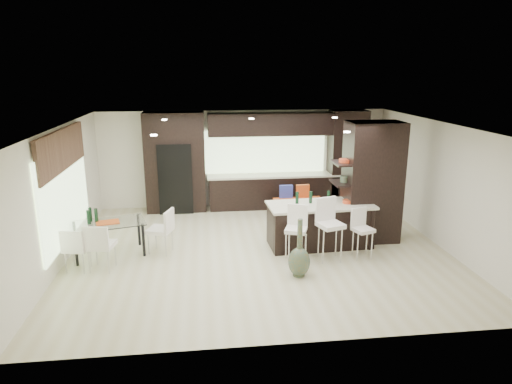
{
  "coord_description": "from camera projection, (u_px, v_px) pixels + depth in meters",
  "views": [
    {
      "loc": [
        -1.16,
        -9.13,
        3.81
      ],
      "look_at": [
        0.0,
        0.6,
        1.15
      ],
      "focal_mm": 32.0,
      "sensor_mm": 36.0,
      "label": 1
    }
  ],
  "objects": [
    {
      "name": "window_left",
      "position": [
        65.0,
        194.0,
        9.27
      ],
      "size": [
        0.04,
        3.2,
        1.9
      ],
      "primitive_type": "cube",
      "color": "#B2D199",
      "rests_on": "left_wall"
    },
    {
      "name": "stool_mid",
      "position": [
        330.0,
        236.0,
        9.26
      ],
      "size": [
        0.58,
        0.58,
        1.04
      ],
      "primitive_type": "cube",
      "rotation": [
        0.0,
        0.0,
        0.31
      ],
      "color": "white",
      "rests_on": "ground"
    },
    {
      "name": "refrigerator",
      "position": [
        176.0,
        177.0,
        12.41
      ],
      "size": [
        0.9,
        0.68,
        1.9
      ],
      "primitive_type": "cube",
      "color": "black",
      "rests_on": "ground"
    },
    {
      "name": "left_wall",
      "position": [
        60.0,
        196.0,
        9.07
      ],
      "size": [
        0.02,
        7.0,
        2.7
      ],
      "primitive_type": "cube",
      "color": "silver",
      "rests_on": "ground"
    },
    {
      "name": "right_wall",
      "position": [
        440.0,
        185.0,
        9.99
      ],
      "size": [
        0.02,
        7.0,
        2.7
      ],
      "primitive_type": "cube",
      "color": "silver",
      "rests_on": "ground"
    },
    {
      "name": "back_wall",
      "position": [
        244.0,
        159.0,
        12.88
      ],
      "size": [
        8.0,
        0.02,
        2.7
      ],
      "primitive_type": "cube",
      "color": "silver",
      "rests_on": "ground"
    },
    {
      "name": "window_back",
      "position": [
        265.0,
        151.0,
        12.86
      ],
      "size": [
        3.4,
        0.04,
        1.2
      ],
      "primitive_type": "cube",
      "color": "#B2D199",
      "rests_on": "back_wall"
    },
    {
      "name": "kitchen_island",
      "position": [
        320.0,
        225.0,
        10.06
      ],
      "size": [
        2.35,
        1.11,
        0.96
      ],
      "primitive_type": "cube",
      "rotation": [
        0.0,
        0.0,
        0.06
      ],
      "color": "black",
      "rests_on": "ground"
    },
    {
      "name": "chair_end",
      "position": [
        160.0,
        233.0,
        9.66
      ],
      "size": [
        0.6,
        0.6,
        0.88
      ],
      "primitive_type": "cube",
      "rotation": [
        0.0,
        0.0,
        1.26
      ],
      "color": "white",
      "rests_on": "ground"
    },
    {
      "name": "chair_near",
      "position": [
        102.0,
        248.0,
        8.83
      ],
      "size": [
        0.55,
        0.55,
        0.89
      ],
      "primitive_type": "cube",
      "rotation": [
        0.0,
        0.0,
        -0.17
      ],
      "color": "white",
      "rests_on": "ground"
    },
    {
      "name": "stool_right",
      "position": [
        362.0,
        238.0,
        9.41
      ],
      "size": [
        0.47,
        0.47,
        0.84
      ],
      "primitive_type": "cube",
      "rotation": [
        0.0,
        0.0,
        0.33
      ],
      "color": "white",
      "rests_on": "ground"
    },
    {
      "name": "ground",
      "position": [
        259.0,
        250.0,
        9.88
      ],
      "size": [
        8.0,
        8.0,
        0.0
      ],
      "primitive_type": "plane",
      "color": "beige",
      "rests_on": "ground"
    },
    {
      "name": "stool_left",
      "position": [
        296.0,
        240.0,
        9.21
      ],
      "size": [
        0.53,
        0.53,
        0.94
      ],
      "primitive_type": "cube",
      "rotation": [
        0.0,
        0.0,
        -0.35
      ],
      "color": "white",
      "rests_on": "ground"
    },
    {
      "name": "back_cabinetry",
      "position": [
        263.0,
        160.0,
        12.62
      ],
      "size": [
        6.8,
        0.68,
        2.7
      ],
      "primitive_type": "cube",
      "color": "black",
      "rests_on": "ground"
    },
    {
      "name": "bench",
      "position": [
        298.0,
        208.0,
        12.02
      ],
      "size": [
        1.31,
        0.54,
        0.5
      ],
      "primitive_type": "cube",
      "rotation": [
        0.0,
        0.0,
        0.04
      ],
      "color": "black",
      "rests_on": "ground"
    },
    {
      "name": "chair_far",
      "position": [
        77.0,
        251.0,
        8.81
      ],
      "size": [
        0.51,
        0.51,
        0.81
      ],
      "primitive_type": "cube",
      "rotation": [
        0.0,
        0.0,
        -0.17
      ],
      "color": "white",
      "rests_on": "ground"
    },
    {
      "name": "dining_table",
      "position": [
        109.0,
        239.0,
        9.56
      ],
      "size": [
        1.64,
        1.19,
        0.71
      ],
      "primitive_type": "cube",
      "rotation": [
        0.0,
        0.0,
        0.26
      ],
      "color": "white",
      "rests_on": "ground"
    },
    {
      "name": "stone_accent",
      "position": [
        62.0,
        150.0,
        9.04
      ],
      "size": [
        0.08,
        3.0,
        0.8
      ],
      "primitive_type": "cube",
      "color": "brown",
      "rests_on": "left_wall"
    },
    {
      "name": "partition_column",
      "position": [
        372.0,
        182.0,
        10.21
      ],
      "size": [
        1.2,
        0.8,
        2.7
      ],
      "primitive_type": "cube",
      "color": "black",
      "rests_on": "ground"
    },
    {
      "name": "ceiling",
      "position": [
        260.0,
        126.0,
        9.18
      ],
      "size": [
        8.0,
        7.0,
        0.02
      ],
      "primitive_type": "cube",
      "color": "white",
      "rests_on": "ground"
    },
    {
      "name": "floor_vase",
      "position": [
        299.0,
        248.0,
        8.53
      ],
      "size": [
        0.46,
        0.46,
        1.13
      ],
      "primitive_type": null,
      "rotation": [
        0.0,
        0.0,
        -0.13
      ],
      "color": "#45523B",
      "rests_on": "ground"
    },
    {
      "name": "ceiling_spots",
      "position": [
        258.0,
        125.0,
        9.42
      ],
      "size": [
        4.0,
        3.0,
        0.02
      ],
      "primitive_type": "cube",
      "color": "white",
      "rests_on": "ceiling"
    }
  ]
}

